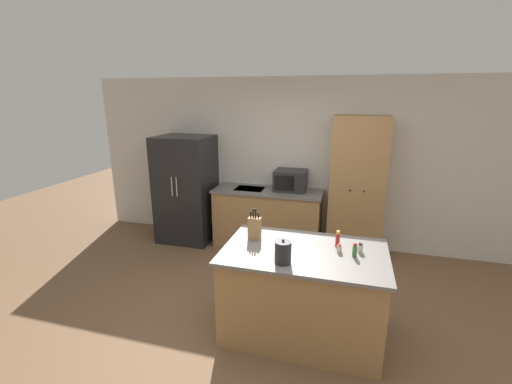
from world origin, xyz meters
name	(u,v)px	position (x,y,z in m)	size (l,w,h in m)	color
ground_plane	(274,330)	(0.00, 0.00, 0.00)	(14.00, 14.00, 0.00)	brown
wall_back	(308,164)	(0.00, 2.33, 1.30)	(7.20, 0.06, 2.60)	beige
refrigerator	(186,189)	(-1.91, 1.93, 0.86)	(0.86, 0.76, 1.71)	black
back_counter	(268,218)	(-0.56, 2.00, 0.46)	(1.68, 0.63, 0.92)	#9E7547
pantry_cabinet	(357,189)	(0.74, 2.03, 1.03)	(0.75, 0.55, 2.06)	#9E7547
kitchen_island	(303,292)	(0.27, 0.06, 0.45)	(1.54, 0.97, 0.91)	#9E7547
microwave	(290,180)	(-0.23, 2.08, 1.08)	(0.48, 0.40, 0.31)	#232326
knife_block	(255,228)	(-0.26, 0.18, 1.03)	(0.12, 0.08, 0.33)	#9E7547
spice_bottle_tall_dark	(360,248)	(0.78, 0.16, 0.95)	(0.05, 0.05, 0.09)	beige
spice_bottle_short_red	(338,239)	(0.57, 0.23, 0.98)	(0.04, 0.04, 0.16)	#B2281E
spice_bottle_amber_oil	(355,250)	(0.73, 0.05, 0.97)	(0.04, 0.04, 0.13)	#337033
spice_bottle_green_herb	(339,249)	(0.59, 0.10, 0.94)	(0.04, 0.04, 0.08)	beige
kettle	(283,252)	(0.12, -0.24, 1.01)	(0.15, 0.15, 0.22)	#232326
fire_extinguisher	(157,222)	(-2.50, 1.93, 0.23)	(0.13, 0.13, 0.52)	red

